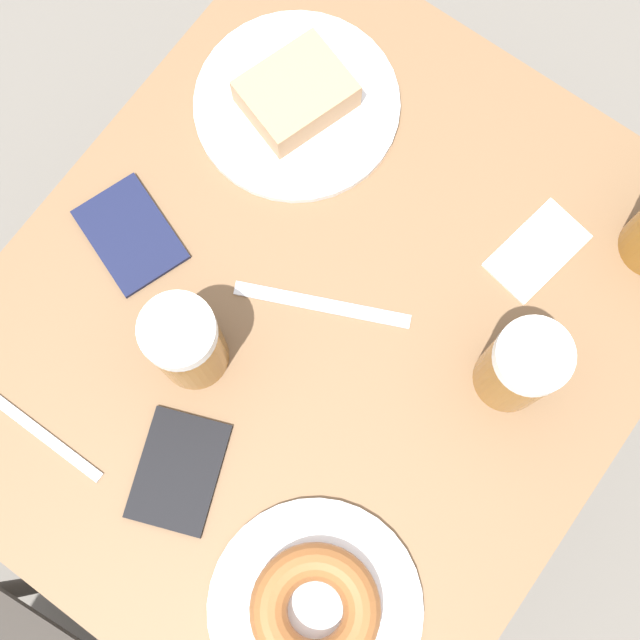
{
  "coord_description": "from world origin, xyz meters",
  "views": [
    {
      "loc": [
        -0.14,
        0.19,
        1.71
      ],
      "look_at": [
        0.0,
        0.0,
        0.74
      ],
      "focal_mm": 50.0,
      "sensor_mm": 36.0,
      "label": 1
    }
  ],
  "objects": [
    {
      "name": "ground_plane",
      "position": [
        0.0,
        0.0,
        0.0
      ],
      "size": [
        8.0,
        8.0,
        0.0
      ],
      "primitive_type": "plane",
      "color": "#666059"
    },
    {
      "name": "beer_mug_right",
      "position": [
        -0.21,
        -0.07,
        0.79
      ],
      "size": [
        0.08,
        0.08,
        0.14
      ],
      "color": "#8C5619",
      "rests_on": "table"
    },
    {
      "name": "napkin_folded",
      "position": [
        -0.15,
        -0.22,
        0.72
      ],
      "size": [
        0.09,
        0.13,
        0.0
      ],
      "rotation": [
        0.0,
        0.0,
        4.54
      ],
      "color": "white",
      "rests_on": "table"
    },
    {
      "name": "knife",
      "position": [
        0.01,
        -0.02,
        0.72
      ],
      "size": [
        0.19,
        0.1,
        0.0
      ],
      "rotation": [
        0.0,
        0.0,
        2.0
      ],
      "color": "silver",
      "rests_on": "table"
    },
    {
      "name": "passport_near_edge",
      "position": [
        0.03,
        0.23,
        0.72
      ],
      "size": [
        0.13,
        0.15,
        0.01
      ],
      "rotation": [
        0.0,
        0.0,
        3.51
      ],
      "color": "black",
      "rests_on": "table"
    },
    {
      "name": "plate_with_cake",
      "position": [
        0.18,
        -0.2,
        0.73
      ],
      "size": [
        0.25,
        0.25,
        0.05
      ],
      "color": "silver",
      "rests_on": "table"
    },
    {
      "name": "table",
      "position": [
        0.0,
        0.0,
        0.64
      ],
      "size": [
        0.71,
        0.83,
        0.72
      ],
      "color": "brown",
      "rests_on": "ground_plane"
    },
    {
      "name": "fork",
      "position": [
        0.19,
        0.28,
        0.72
      ],
      "size": [
        0.18,
        0.01,
        0.0
      ],
      "rotation": [
        0.0,
        0.0,
        4.71
      ],
      "color": "silver",
      "rests_on": "table"
    },
    {
      "name": "beer_mug_left",
      "position": [
        0.09,
        0.11,
        0.79
      ],
      "size": [
        0.08,
        0.08,
        0.14
      ],
      "color": "#8C5619",
      "rests_on": "table"
    },
    {
      "name": "passport_far_edge",
      "position": [
        0.24,
        0.04,
        0.72
      ],
      "size": [
        0.15,
        0.13,
        0.01
      ],
      "rotation": [
        0.0,
        0.0,
        4.37
      ],
      "color": "#141938",
      "rests_on": "table"
    },
    {
      "name": "plate_with_donut",
      "position": [
        -0.18,
        0.25,
        0.74
      ],
      "size": [
        0.23,
        0.23,
        0.05
      ],
      "color": "silver",
      "rests_on": "table"
    }
  ]
}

